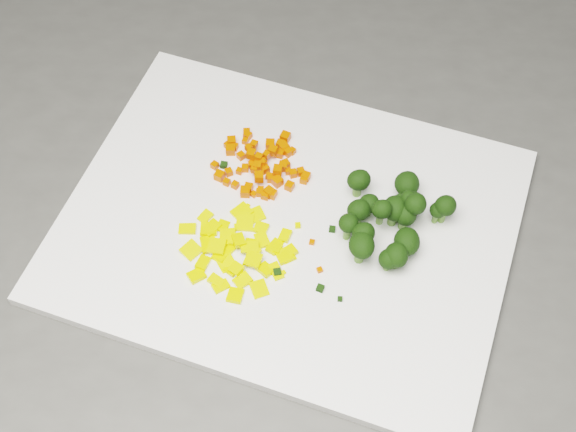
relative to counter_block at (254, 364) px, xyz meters
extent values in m
cube|color=#474745|center=(0.00, 0.00, 0.00)|extent=(1.24, 0.98, 0.90)
cube|color=white|center=(0.05, -0.04, 0.46)|extent=(0.60, 0.56, 0.01)
cube|color=#E14002|center=(0.01, 0.01, 0.47)|extent=(0.01, 0.01, 0.01)
cube|color=#E14002|center=(0.02, 0.03, 0.48)|extent=(0.01, 0.01, 0.01)
cube|color=#E14002|center=(0.06, 0.04, 0.47)|extent=(0.01, 0.01, 0.01)
cube|color=#E14002|center=(0.02, 0.03, 0.47)|extent=(0.01, 0.01, 0.01)
cube|color=#E14002|center=(0.02, 0.08, 0.47)|extent=(0.01, 0.01, 0.01)
cube|color=#E14002|center=(0.06, 0.07, 0.47)|extent=(0.01, 0.01, 0.01)
cube|color=#E14002|center=(0.02, 0.06, 0.48)|extent=(0.01, 0.01, 0.01)
cube|color=#E14002|center=(0.07, 0.05, 0.47)|extent=(0.01, 0.01, 0.01)
cube|color=#E14002|center=(0.03, 0.04, 0.47)|extent=(0.01, 0.01, 0.01)
cube|color=#E14002|center=(0.06, 0.02, 0.47)|extent=(0.01, 0.01, 0.01)
cube|color=#E14002|center=(0.03, 0.03, 0.47)|extent=(0.01, 0.01, 0.01)
cube|color=#E14002|center=(0.07, 0.02, 0.47)|extent=(0.01, 0.01, 0.01)
cube|color=#E14002|center=(0.00, 0.07, 0.47)|extent=(0.01, 0.01, 0.01)
cube|color=#E14002|center=(0.01, 0.00, 0.47)|extent=(0.01, 0.01, 0.01)
cube|color=#E14002|center=(0.05, 0.03, 0.47)|extent=(0.01, 0.01, 0.01)
cube|color=#E14002|center=(-0.02, 0.05, 0.47)|extent=(0.01, 0.01, 0.01)
cube|color=#E14002|center=(0.03, 0.06, 0.48)|extent=(0.01, 0.01, 0.01)
cube|color=#E14002|center=(0.01, 0.04, 0.47)|extent=(0.01, 0.01, 0.01)
cube|color=#E14002|center=(0.03, 0.05, 0.47)|extent=(0.01, 0.01, 0.01)
cube|color=#E14002|center=(0.03, 0.00, 0.47)|extent=(0.01, 0.01, 0.01)
cube|color=#E14002|center=(0.06, 0.06, 0.47)|extent=(0.01, 0.01, 0.01)
cube|color=#E14002|center=(0.02, 0.00, 0.47)|extent=(0.01, 0.01, 0.01)
cube|color=#E14002|center=(0.02, 0.04, 0.47)|extent=(0.01, 0.01, 0.01)
cube|color=#E14002|center=(0.02, 0.05, 0.48)|extent=(0.01, 0.01, 0.01)
cube|color=#E14002|center=(0.06, 0.00, 0.47)|extent=(0.01, 0.01, 0.01)
cube|color=#E14002|center=(0.00, 0.04, 0.47)|extent=(0.01, 0.01, 0.01)
cube|color=#E14002|center=(0.03, 0.00, 0.47)|extent=(0.01, 0.01, 0.01)
cube|color=#E14002|center=(-0.02, 0.03, 0.47)|extent=(0.01, 0.01, 0.01)
cube|color=#E14002|center=(0.02, 0.01, 0.47)|extent=(0.01, 0.01, 0.01)
cube|color=#E14002|center=(0.02, 0.09, 0.47)|extent=(0.01, 0.01, 0.01)
cube|color=#E14002|center=(0.02, 0.02, 0.48)|extent=(0.01, 0.01, 0.01)
cube|color=#E14002|center=(0.03, 0.04, 0.47)|extent=(0.01, 0.01, 0.01)
cube|color=#E14002|center=(0.07, 0.01, 0.47)|extent=(0.01, 0.01, 0.01)
cube|color=#E14002|center=(0.03, 0.03, 0.47)|extent=(0.01, 0.01, 0.01)
cube|color=#E14002|center=(0.00, 0.07, 0.47)|extent=(0.01, 0.01, 0.01)
cube|color=#E14002|center=(0.04, 0.00, 0.47)|extent=(0.01, 0.01, 0.01)
cube|color=#E14002|center=(0.03, 0.03, 0.47)|extent=(0.01, 0.01, 0.01)
cube|color=#E14002|center=(0.03, 0.04, 0.47)|extent=(0.01, 0.01, 0.01)
cube|color=#E14002|center=(0.02, 0.03, 0.47)|extent=(0.01, 0.01, 0.01)
cube|color=#E14002|center=(0.04, 0.05, 0.47)|extent=(0.01, 0.01, 0.01)
cube|color=#E14002|center=(0.06, 0.06, 0.47)|extent=(0.01, 0.01, 0.01)
cube|color=#E14002|center=(0.06, 0.03, 0.47)|extent=(0.01, 0.01, 0.01)
cube|color=#E14002|center=(0.08, 0.01, 0.47)|extent=(0.01, 0.01, 0.01)
cube|color=#E14002|center=(0.05, 0.05, 0.47)|extent=(0.01, 0.01, 0.01)
cube|color=#E14002|center=(0.02, 0.04, 0.47)|extent=(0.01, 0.01, 0.01)
cube|color=#E14002|center=(0.00, 0.02, 0.47)|extent=(0.01, 0.01, 0.01)
cube|color=#E14002|center=(0.02, 0.08, 0.47)|extent=(0.01, 0.01, 0.01)
cube|color=#E14002|center=(0.06, 0.05, 0.47)|extent=(0.01, 0.01, 0.01)
cube|color=#E14002|center=(0.04, 0.02, 0.47)|extent=(0.01, 0.01, 0.01)
cube|color=#E14002|center=(0.05, 0.02, 0.48)|extent=(0.01, 0.01, 0.01)
cube|color=#E14002|center=(0.00, 0.07, 0.47)|extent=(0.01, 0.01, 0.01)
cube|color=#E14002|center=(0.00, 0.08, 0.47)|extent=(0.01, 0.01, 0.01)
cube|color=#E14002|center=(0.04, 0.01, 0.47)|extent=(0.01, 0.01, 0.01)
cube|color=#E14002|center=(0.04, 0.07, 0.47)|extent=(0.01, 0.01, 0.01)
cube|color=#E14002|center=(0.06, 0.06, 0.47)|extent=(0.01, 0.01, 0.01)
cube|color=#E14002|center=(0.03, 0.04, 0.48)|extent=(0.01, 0.01, 0.01)
cube|color=#E14002|center=(0.04, 0.02, 0.47)|extent=(0.01, 0.01, 0.01)
cube|color=#E14002|center=(-0.01, 0.02, 0.47)|extent=(0.01, 0.01, 0.01)
cube|color=#E14002|center=(0.01, 0.06, 0.47)|extent=(0.01, 0.01, 0.01)
cube|color=#E14002|center=(0.05, 0.05, 0.47)|extent=(0.01, 0.01, 0.01)
cube|color=#E14002|center=(-0.01, 0.04, 0.47)|extent=(0.01, 0.01, 0.01)
cube|color=#FFE70D|center=(-0.02, -0.12, 0.46)|extent=(0.02, 0.02, 0.01)
cube|color=#FFE70D|center=(-0.04, -0.05, 0.46)|extent=(0.02, 0.02, 0.01)
cube|color=#FFE70D|center=(-0.03, -0.04, 0.47)|extent=(0.02, 0.02, 0.01)
cube|color=#FFE70D|center=(0.00, -0.02, 0.47)|extent=(0.03, 0.03, 0.01)
cube|color=#FFE70D|center=(0.00, -0.12, 0.46)|extent=(0.02, 0.02, 0.01)
cube|color=#FFE70D|center=(0.00, -0.03, 0.47)|extent=(0.02, 0.02, 0.01)
cube|color=#FFE70D|center=(0.00, -0.08, 0.47)|extent=(0.02, 0.02, 0.00)
cube|color=#FFE70D|center=(-0.02, -0.08, 0.46)|extent=(0.02, 0.02, 0.01)
cube|color=#FFE70D|center=(-0.02, -0.06, 0.46)|extent=(0.02, 0.02, 0.01)
cube|color=#FFE70D|center=(-0.03, -0.06, 0.47)|extent=(0.02, 0.02, 0.01)
cube|color=#FFE70D|center=(0.02, -0.03, 0.46)|extent=(0.02, 0.02, 0.01)
cube|color=#FFE70D|center=(-0.01, -0.10, 0.47)|extent=(0.02, 0.02, 0.01)
cube|color=#FFE70D|center=(0.00, -0.06, 0.46)|extent=(0.02, 0.02, 0.01)
cube|color=#FFE70D|center=(-0.03, -0.07, 0.46)|extent=(0.02, 0.02, 0.01)
cube|color=#FFE70D|center=(0.00, -0.07, 0.47)|extent=(0.02, 0.02, 0.01)
cube|color=#FFE70D|center=(0.00, -0.07, 0.47)|extent=(0.02, 0.02, 0.00)
cube|color=#FFE70D|center=(0.04, -0.08, 0.47)|extent=(0.02, 0.02, 0.01)
cube|color=#FFE70D|center=(0.04, -0.06, 0.47)|extent=(0.02, 0.02, 0.01)
cube|color=#FFE70D|center=(0.02, -0.04, 0.47)|extent=(0.02, 0.02, 0.01)
cube|color=#FFE70D|center=(-0.02, -0.09, 0.47)|extent=(0.02, 0.02, 0.01)
cube|color=#FFE70D|center=(-0.04, -0.02, 0.46)|extent=(0.02, 0.02, 0.01)
cube|color=#FFE70D|center=(-0.04, -0.04, 0.46)|extent=(0.02, 0.02, 0.01)
cube|color=#FFE70D|center=(-0.06, -0.06, 0.47)|extent=(0.03, 0.03, 0.01)
cube|color=#FFE70D|center=(-0.02, -0.03, 0.46)|extent=(0.02, 0.02, 0.01)
cube|color=#FFE70D|center=(-0.02, -0.09, 0.46)|extent=(0.02, 0.02, 0.01)
cube|color=#FFE70D|center=(0.04, -0.08, 0.46)|extent=(0.02, 0.02, 0.01)
cube|color=#FFE70D|center=(-0.06, -0.03, 0.46)|extent=(0.02, 0.02, 0.01)
cube|color=#FFE70D|center=(0.04, -0.08, 0.46)|extent=(0.02, 0.02, 0.01)
cube|color=#FFE70D|center=(0.03, -0.07, 0.46)|extent=(0.02, 0.02, 0.01)
cube|color=#FFE70D|center=(-0.06, -0.09, 0.46)|extent=(0.02, 0.02, 0.01)
cube|color=#FFE70D|center=(-0.05, -0.08, 0.47)|extent=(0.02, 0.02, 0.01)
cube|color=#FFE70D|center=(0.03, -0.07, 0.46)|extent=(0.02, 0.02, 0.01)
cube|color=#FFE70D|center=(0.01, -0.10, 0.47)|extent=(0.02, 0.02, 0.01)
cube|color=#FFE70D|center=(-0.04, -0.10, 0.46)|extent=(0.02, 0.02, 0.01)
cube|color=#FFE70D|center=(-0.04, -0.04, 0.46)|extent=(0.02, 0.02, 0.01)
cube|color=#FFE70D|center=(-0.01, -0.06, 0.47)|extent=(0.02, 0.02, 0.01)
cube|color=#FFE70D|center=(-0.03, -0.11, 0.46)|extent=(0.02, 0.02, 0.00)
cube|color=#FFE70D|center=(0.02, -0.06, 0.47)|extent=(0.02, 0.02, 0.01)
cube|color=#FFE70D|center=(0.03, -0.10, 0.46)|extent=(0.02, 0.02, 0.01)
cube|color=#FFE70D|center=(-0.02, -0.05, 0.47)|extent=(0.02, 0.02, 0.01)
cube|color=black|center=(0.07, -0.13, 0.47)|extent=(0.01, 0.01, 0.01)
cube|color=#FFE70D|center=(0.06, -0.05, 0.46)|extent=(0.01, 0.01, 0.00)
cube|color=black|center=(0.08, -0.14, 0.46)|extent=(0.01, 0.01, 0.00)
cube|color=black|center=(0.03, -0.10, 0.47)|extent=(0.01, 0.01, 0.01)
cube|color=#E14002|center=(0.07, -0.07, 0.46)|extent=(0.01, 0.01, 0.00)
cube|color=#FFE70D|center=(-0.01, -0.04, 0.46)|extent=(0.01, 0.01, 0.00)
cube|color=black|center=(-0.01, 0.05, 0.47)|extent=(0.01, 0.01, 0.01)
cube|color=black|center=(0.09, -0.06, 0.47)|extent=(0.01, 0.01, 0.00)
cube|color=#E14002|center=(0.02, 0.00, 0.46)|extent=(0.01, 0.01, 0.00)
cube|color=#E14002|center=(0.07, -0.10, 0.46)|extent=(0.01, 0.01, 0.00)
cube|color=#FFE70D|center=(0.01, -0.01, 0.46)|extent=(0.01, 0.01, 0.00)
cube|color=#FFE70D|center=(0.03, -0.10, 0.46)|extent=(0.01, 0.01, 0.00)
camera|label=1|loc=(-0.03, -0.50, 1.19)|focal=50.00mm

